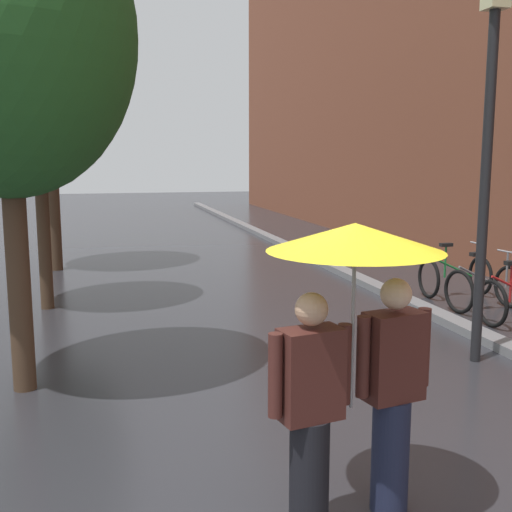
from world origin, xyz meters
The scene contains 9 objects.
ground_plane centered at (0.00, 0.00, 0.00)m, with size 80.00×80.00×0.00m, color #2D2D33.
kerb_strip centered at (3.20, 10.00, 0.06)m, with size 0.30×36.00×0.12m, color slate.
street_tree_0 centered at (-2.58, 2.77, 3.61)m, with size 2.58×2.58×5.22m.
street_tree_1 centered at (-2.61, 6.46, 3.30)m, with size 2.44×2.44×4.64m.
street_tree_2 centered at (-2.70, 10.11, 4.27)m, with size 2.84×2.84×6.06m.
parked_bicycle_2 centered at (4.20, 4.58, 0.38)m, with size 1.16×0.83×0.96m.
parked_bicycle_3 centered at (4.30, 5.61, 0.38)m, with size 1.08×0.70×0.96m.
couple_under_umbrella centered at (-0.18, -0.33, 1.36)m, with size 1.21×1.14×2.03m.
street_lamp_post centered at (2.60, 2.40, 2.55)m, with size 0.24×0.24×4.38m.
Camera 1 is at (-1.75, -3.94, 2.43)m, focal length 43.57 mm.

